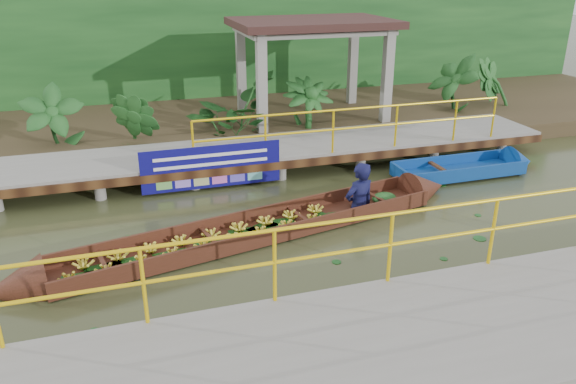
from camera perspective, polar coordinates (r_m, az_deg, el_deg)
name	(u,v)px	position (r m, az deg, el deg)	size (l,w,h in m)	color
ground	(271,235)	(10.40, -1.72, -4.36)	(80.00, 80.00, 0.00)	#31361B
land_strip	(204,121)	(17.23, -8.55, 7.15)	(30.00, 8.00, 0.45)	#372B1B
far_dock	(232,154)	(13.31, -5.67, 3.87)	(16.00, 2.06, 1.66)	gray
near_dock	(443,350)	(7.34, 15.51, -15.21)	(18.00, 2.40, 1.73)	gray
pavilion	(312,33)	(16.31, 2.48, 15.81)	(4.40, 3.00, 3.00)	gray
foliage_backdrop	(188,49)	(19.30, -10.11, 14.07)	(30.00, 0.80, 4.00)	#133C17
vendor_boat	(279,216)	(10.41, -0.96, -2.44)	(9.06, 2.75, 2.30)	#351C0E
moored_blue_boat	(489,167)	(14.21, 19.79, 2.45)	(3.59, 0.99, 0.85)	navy
blue_banner	(212,167)	(12.29, -7.74, 2.58)	(3.05, 0.04, 0.95)	#0F0C67
tropical_plants	(298,97)	(15.40, 0.98, 9.59)	(14.31, 1.31, 1.64)	#133C17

